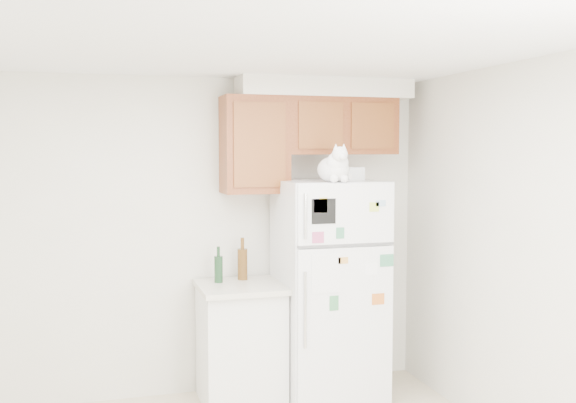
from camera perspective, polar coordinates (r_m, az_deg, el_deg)
name	(u,v)px	position (r m, az deg, el deg)	size (l,w,h in m)	color
room_shell	(255,199)	(3.62, -2.79, 0.23)	(3.84, 4.04, 2.52)	silver
refrigerator	(329,289)	(5.30, 3.49, -7.44)	(0.76, 0.78, 1.70)	white
base_counter	(241,343)	(5.27, -4.03, -11.84)	(0.64, 0.64, 0.92)	white
cat	(335,168)	(4.93, 3.99, 2.88)	(0.28, 0.41, 0.29)	white
storage_box_back	(351,174)	(5.28, 5.33, 2.36)	(0.18, 0.13, 0.10)	white
storage_box_front	(350,175)	(5.22, 5.26, 2.28)	(0.15, 0.11, 0.09)	white
bottle_green	(218,265)	(5.20, -5.91, -5.33)	(0.06, 0.06, 0.28)	#19381E
bottle_amber	(242,259)	(5.30, -3.88, -4.85)	(0.08, 0.08, 0.33)	#593814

